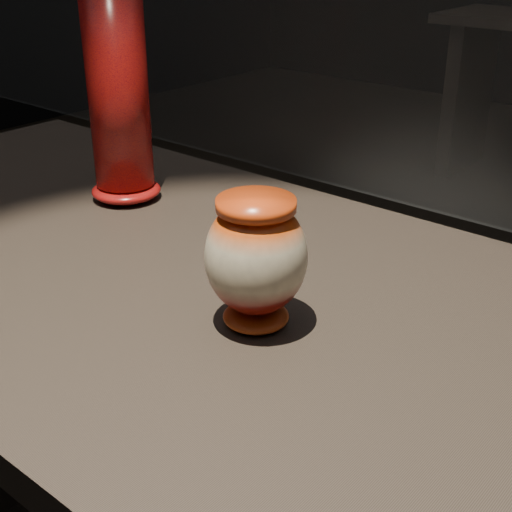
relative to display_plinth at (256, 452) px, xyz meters
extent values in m
cube|color=black|center=(0.00, 0.00, 0.24)|extent=(2.00, 0.80, 0.05)
ellipsoid|color=#6B0E09|center=(0.04, -0.05, 0.28)|extent=(0.11, 0.11, 0.02)
ellipsoid|color=beige|center=(0.04, -0.05, 0.37)|extent=(0.17, 0.17, 0.15)
cylinder|color=#E45115|center=(0.04, -0.05, 0.43)|extent=(0.13, 0.13, 0.01)
ellipsoid|color=red|center=(-0.43, 0.14, 0.29)|extent=(0.16, 0.16, 0.03)
cylinder|color=red|center=(-0.43, 0.14, 0.48)|extent=(0.13, 0.13, 0.36)
cube|color=black|center=(-1.15, 3.30, -0.21)|extent=(0.08, 0.50, 0.85)
camera|label=1|loc=(0.55, -0.66, 0.74)|focal=50.00mm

